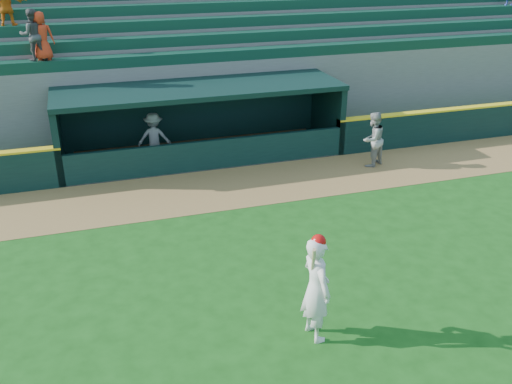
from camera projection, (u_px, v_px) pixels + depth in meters
ground at (277, 272)px, 12.88m from camera, size 120.00×120.00×0.00m
warning_track at (223, 188)px, 17.14m from camera, size 40.00×3.00×0.01m
dugout_player_front at (373, 139)px, 18.49m from camera, size 1.09×1.00×1.81m
dugout_player_inside at (154, 137)px, 18.88m from camera, size 1.19×0.84×1.68m
dugout at (199, 116)px, 19.28m from camera, size 9.40×2.80×2.46m
stands at (173, 60)px, 22.81m from camera, size 34.50×6.30×7.49m
batter_at_plate at (316, 287)px, 10.41m from camera, size 0.60×0.88×2.18m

